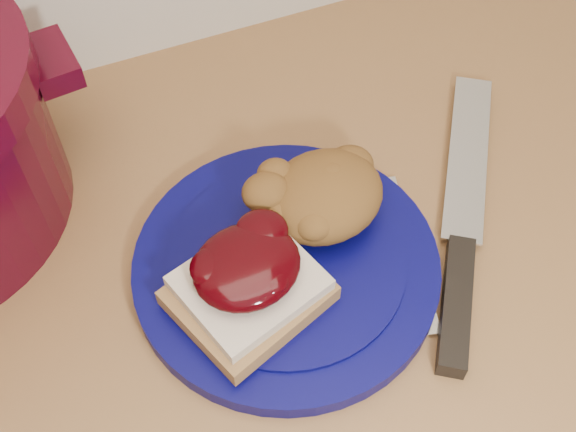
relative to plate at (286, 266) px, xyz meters
name	(u,v)px	position (x,y,z in m)	size (l,w,h in m)	color
plate	(286,266)	(0.00, 0.00, 0.00)	(0.26, 0.26, 0.02)	#050548
sandwich	(248,282)	(-0.04, -0.02, 0.04)	(0.14, 0.13, 0.05)	olive
stuffing_mound	(324,196)	(0.05, 0.03, 0.04)	(0.10, 0.09, 0.05)	brown
chef_knife	(460,259)	(0.14, -0.05, 0.00)	(0.21, 0.28, 0.02)	black
butter_knife	(410,250)	(0.11, -0.02, -0.01)	(0.16, 0.01, 0.00)	silver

